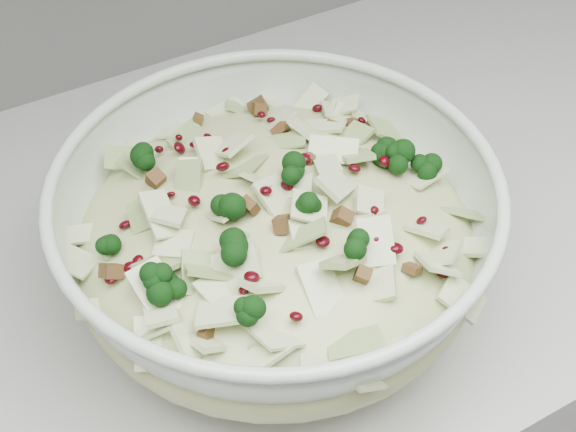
% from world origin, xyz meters
% --- Properties ---
extents(mixing_bowl, '(0.42, 0.42, 0.14)m').
position_xyz_m(mixing_bowl, '(0.02, 1.60, 0.97)').
color(mixing_bowl, silver).
rests_on(mixing_bowl, counter).
extents(salad, '(0.43, 0.43, 0.14)m').
position_xyz_m(salad, '(0.02, 1.60, 0.99)').
color(salad, '#BCC285').
rests_on(salad, mixing_bowl).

